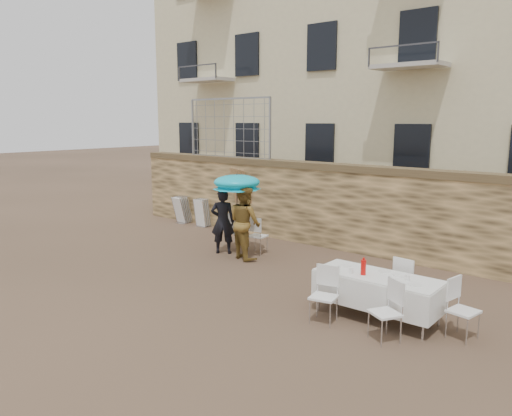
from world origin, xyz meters
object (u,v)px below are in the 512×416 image
Objects in this scene: table_chair_front_left at (324,295)px; table_chair_front_right at (385,311)px; woman_dress at (245,222)px; couple_chair_left at (237,231)px; chair_stack_left at (186,209)px; soda_bottle at (363,267)px; table_chair_back at (407,282)px; table_chair_side at (463,309)px; chair_stack_right at (205,212)px; banquet_table at (378,277)px; umbrella at (237,185)px; couple_chair_right at (258,235)px; man_suit at (223,221)px.

table_chair_front_right is at bearing -11.94° from table_chair_front_left.
woman_dress is 1.88× the size of table_chair_front_left.
couple_chair_left reaches higher than chair_stack_left.
table_chair_front_right is 9.99m from chair_stack_left.
soda_bottle is at bearing 177.13° from woman_dress.
couple_chair_left and table_chair_back have the same top height.
table_chair_back is (0.80, 1.55, 0.00)m from table_chair_front_left.
table_chair_side is (2.00, 0.85, 0.00)m from table_chair_front_left.
soda_bottle is 0.27× the size of table_chair_front_right.
couple_chair_left and table_chair_front_right have the same top height.
chair_stack_left is at bearing 180.00° from chair_stack_right.
couple_chair_left reaches higher than banquet_table.
soda_bottle is at bearing 169.44° from table_chair_front_right.
couple_chair_right is at bearing 56.31° from umbrella.
woman_dress reaches higher than table_chair_side.
chair_stack_left is 0.90m from chair_stack_right.
table_chair_side is (1.40, 0.10, -0.25)m from banquet_table.
soda_bottle is 0.27× the size of table_chair_side.
chair_stack_left is (-3.61, 2.03, -0.37)m from man_suit.
soda_bottle is at bearing 159.75° from couple_chair_left.
soda_bottle is at bearing -20.89° from umbrella.
umbrella is at bearing 157.93° from man_suit.
couple_chair_left is at bearing 156.06° from soda_bottle.
table_chair_back is 8.30m from chair_stack_right.
man_suit is at bearing 161.81° from soda_bottle.
table_chair_front_right is 9.18m from chair_stack_right.
table_chair_front_left is 2.17m from table_chair_side.
umbrella reaches higher than chair_stack_right.
soda_bottle is at bearing 44.37° from table_chair_front_left.
table_chair_back is at bearing 70.67° from table_chair_side.
table_chair_front_left and table_chair_front_right have the same top height.
chair_stack_right is at bearing 155.84° from banquet_table.
couple_chair_right and table_chair_front_right have the same top height.
woman_dress is 4.48m from table_chair_back.
table_chair_side is (1.20, -0.70, 0.00)m from table_chair_back.
man_suit reaches higher than banquet_table.
table_chair_back reaches higher than banquet_table.
table_chair_back is (5.16, -0.62, -0.35)m from man_suit.
table_chair_back is at bearing -8.54° from umbrella.
chair_stack_left is at bearing 140.33° from table_chair_front_left.
umbrella is 5.70m from table_chair_front_right.
table_chair_front_right is at bearing 144.29° from table_chair_side.
umbrella is at bearing -2.43° from table_chair_back.
chair_stack_right is (-9.07, 3.34, -0.02)m from table_chair_side.
soda_bottle is at bearing -143.13° from banquet_table.
chair_stack_left is at bearing -28.21° from couple_chair_right.
woman_dress reaches higher than soda_bottle.
couple_chair_right is 1.00× the size of table_chair_back.
umbrella is at bearing 135.33° from couple_chair_left.
table_chair_front_left is at bearing 68.81° from table_chair_back.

